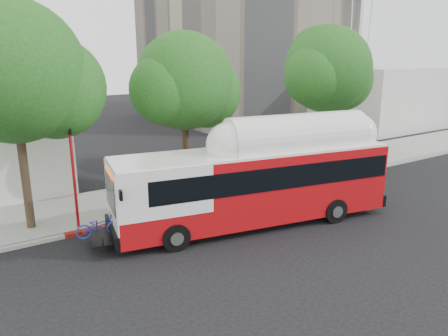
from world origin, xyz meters
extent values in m
plane|color=black|center=(0.00, 0.00, 0.00)|extent=(120.00, 120.00, 0.00)
cube|color=gray|center=(0.00, 6.50, 0.07)|extent=(60.00, 5.00, 0.15)
cube|color=gray|center=(0.00, 3.90, 0.07)|extent=(60.00, 0.30, 0.15)
cube|color=maroon|center=(-3.00, 3.90, 0.08)|extent=(10.00, 0.32, 0.16)
cylinder|color=#2D2116|center=(-9.00, 5.50, 3.04)|extent=(0.36, 0.36, 6.08)
sphere|color=#164F18|center=(-9.00, 5.50, 6.84)|extent=(5.80, 5.80, 5.80)
sphere|color=#164F18|center=(-7.41, 5.70, 6.08)|extent=(4.35, 4.35, 4.35)
cylinder|color=#2D2116|center=(-1.00, 6.00, 2.72)|extent=(0.36, 0.36, 5.44)
sphere|color=#164F18|center=(-1.00, 6.00, 6.12)|extent=(5.00, 5.00, 5.00)
sphere|color=#164F18|center=(0.38, 6.20, 5.44)|extent=(3.75, 3.75, 3.75)
cylinder|color=#2D2116|center=(9.00, 5.80, 2.88)|extent=(0.36, 0.36, 5.76)
sphere|color=#164F18|center=(9.00, 5.80, 6.48)|extent=(5.40, 5.40, 5.40)
sphere|color=#164F18|center=(10.48, 6.00, 5.76)|extent=(4.05, 4.05, 4.05)
cube|color=silver|center=(30.00, 16.00, 3.00)|extent=(20.00, 12.00, 6.00)
cube|color=#AA0B10|center=(-0.39, 0.74, 1.86)|extent=(12.69, 4.86, 3.00)
cube|color=black|center=(0.12, 0.64, 2.48)|extent=(11.48, 4.70, 0.98)
cube|color=white|center=(-0.39, 0.74, 3.40)|extent=(12.67, 4.78, 0.10)
cube|color=white|center=(1.65, 0.37, 3.67)|extent=(6.88, 3.22, 0.57)
cube|color=black|center=(-7.05, 1.94, 0.52)|extent=(1.15, 1.98, 0.06)
imported|color=#22319F|center=(-7.05, 1.94, 1.01)|extent=(0.92, 1.86, 0.93)
cylinder|color=#A51115|center=(-7.27, 4.34, 2.15)|extent=(0.13, 0.13, 4.30)
cube|color=black|center=(-7.27, 4.34, 4.41)|extent=(0.05, 0.43, 0.27)
camera|label=1|loc=(-11.56, -14.04, 7.71)|focal=35.00mm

